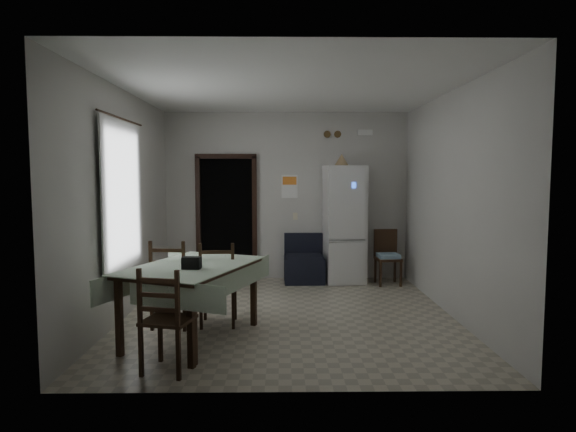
# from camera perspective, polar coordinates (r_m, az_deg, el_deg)

# --- Properties ---
(ground) EXTENTS (4.50, 4.50, 0.00)m
(ground) POSITION_cam_1_polar(r_m,az_deg,el_deg) (6.40, 0.06, -11.61)
(ground) COLOR #ABA38C
(ground) RESTS_ON ground
(ceiling) EXTENTS (4.20, 4.50, 0.02)m
(ceiling) POSITION_cam_1_polar(r_m,az_deg,el_deg) (6.23, 0.06, 14.89)
(ceiling) COLOR white
(ceiling) RESTS_ON ground
(wall_back) EXTENTS (4.20, 0.02, 2.90)m
(wall_back) POSITION_cam_1_polar(r_m,az_deg,el_deg) (8.40, -0.16, 2.37)
(wall_back) COLOR beige
(wall_back) RESTS_ON ground
(wall_front) EXTENTS (4.20, 0.02, 2.90)m
(wall_front) POSITION_cam_1_polar(r_m,az_deg,el_deg) (3.91, 0.53, -0.48)
(wall_front) COLOR beige
(wall_front) RESTS_ON ground
(wall_left) EXTENTS (0.02, 4.50, 2.90)m
(wall_left) POSITION_cam_1_polar(r_m,az_deg,el_deg) (6.47, -18.88, 1.37)
(wall_left) COLOR beige
(wall_left) RESTS_ON ground
(wall_right) EXTENTS (0.02, 4.50, 2.90)m
(wall_right) POSITION_cam_1_polar(r_m,az_deg,el_deg) (6.53, 18.83, 1.40)
(wall_right) COLOR beige
(wall_right) RESTS_ON ground
(doorway) EXTENTS (1.06, 0.52, 2.22)m
(doorway) POSITION_cam_1_polar(r_m,az_deg,el_deg) (8.68, -7.12, -0.17)
(doorway) COLOR black
(doorway) RESTS_ON ground
(window_recess) EXTENTS (0.10, 1.20, 1.60)m
(window_recess) POSITION_cam_1_polar(r_m,az_deg,el_deg) (6.29, -19.90, 2.16)
(window_recess) COLOR silver
(window_recess) RESTS_ON ground
(curtain) EXTENTS (0.02, 1.45, 1.85)m
(curtain) POSITION_cam_1_polar(r_m,az_deg,el_deg) (6.26, -18.95, 2.18)
(curtain) COLOR silver
(curtain) RESTS_ON ground
(curtain_rod) EXTENTS (0.02, 1.60, 0.02)m
(curtain_rod) POSITION_cam_1_polar(r_m,az_deg,el_deg) (6.29, -19.11, 10.86)
(curtain_rod) COLOR black
(curtain_rod) RESTS_ON ground
(calendar) EXTENTS (0.28, 0.02, 0.40)m
(calendar) POSITION_cam_1_polar(r_m,az_deg,el_deg) (8.38, 0.19, 3.53)
(calendar) COLOR white
(calendar) RESTS_ON ground
(calendar_image) EXTENTS (0.24, 0.01, 0.14)m
(calendar_image) POSITION_cam_1_polar(r_m,az_deg,el_deg) (8.37, 0.19, 4.21)
(calendar_image) COLOR orange
(calendar_image) RESTS_ON ground
(light_switch) EXTENTS (0.08, 0.02, 0.12)m
(light_switch) POSITION_cam_1_polar(r_m,az_deg,el_deg) (8.41, 0.87, -0.02)
(light_switch) COLOR beige
(light_switch) RESTS_ON ground
(vent_left) EXTENTS (0.12, 0.03, 0.12)m
(vent_left) POSITION_cam_1_polar(r_m,az_deg,el_deg) (8.44, 4.67, 9.64)
(vent_left) COLOR brown
(vent_left) RESTS_ON ground
(vent_right) EXTENTS (0.12, 0.03, 0.12)m
(vent_right) POSITION_cam_1_polar(r_m,az_deg,el_deg) (8.46, 5.90, 9.62)
(vent_right) COLOR brown
(vent_right) RESTS_ON ground
(emergency_light) EXTENTS (0.25, 0.07, 0.09)m
(emergency_light) POSITION_cam_1_polar(r_m,az_deg,el_deg) (8.50, 9.11, 9.76)
(emergency_light) COLOR white
(emergency_light) RESTS_ON ground
(fridge) EXTENTS (0.71, 0.71, 1.97)m
(fridge) POSITION_cam_1_polar(r_m,az_deg,el_deg) (8.18, 6.66, -0.98)
(fridge) COLOR silver
(fridge) RESTS_ON ground
(tan_cone) EXTENTS (0.26, 0.26, 0.20)m
(tan_cone) POSITION_cam_1_polar(r_m,az_deg,el_deg) (8.18, 6.38, 6.64)
(tan_cone) COLOR tan
(tan_cone) RESTS_ON fridge
(navy_seat) EXTENTS (0.68, 0.66, 0.81)m
(navy_seat) POSITION_cam_1_polar(r_m,az_deg,el_deg) (8.20, 1.92, -5.05)
(navy_seat) COLOR black
(navy_seat) RESTS_ON ground
(corner_chair) EXTENTS (0.41, 0.41, 0.91)m
(corner_chair) POSITION_cam_1_polar(r_m,az_deg,el_deg) (8.16, 11.77, -4.84)
(corner_chair) COLOR black
(corner_chair) RESTS_ON ground
(dining_table) EXTENTS (1.56, 1.87, 0.83)m
(dining_table) POSITION_cam_1_polar(r_m,az_deg,el_deg) (5.48, -11.24, -10.00)
(dining_table) COLOR #A9BFA3
(dining_table) RESTS_ON ground
(black_bag) EXTENTS (0.20, 0.13, 0.12)m
(black_bag) POSITION_cam_1_polar(r_m,az_deg,el_deg) (5.17, -11.35, -5.46)
(black_bag) COLOR black
(black_bag) RESTS_ON dining_table
(dining_chair_far_left) EXTENTS (0.49, 0.49, 1.06)m
(dining_chair_far_left) POSITION_cam_1_polar(r_m,az_deg,el_deg) (5.98, -13.48, -7.68)
(dining_chair_far_left) COLOR black
(dining_chair_far_left) RESTS_ON ground
(dining_chair_far_right) EXTENTS (0.45, 0.45, 1.02)m
(dining_chair_far_right) POSITION_cam_1_polar(r_m,az_deg,el_deg) (5.94, -8.25, -7.86)
(dining_chair_far_right) COLOR black
(dining_chair_far_right) RESTS_ON ground
(dining_chair_near_head) EXTENTS (0.51, 0.51, 0.99)m
(dining_chair_near_head) POSITION_cam_1_polar(r_m,az_deg,el_deg) (4.66, -14.00, -11.70)
(dining_chair_near_head) COLOR black
(dining_chair_near_head) RESTS_ON ground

